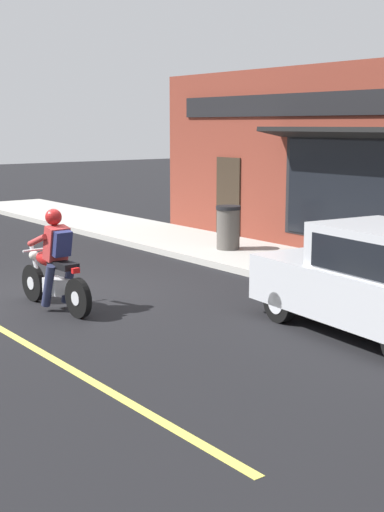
# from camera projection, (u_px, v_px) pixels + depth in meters

# --- Properties ---
(ground_plane) EXTENTS (80.00, 80.00, 0.00)m
(ground_plane) POSITION_uv_depth(u_px,v_px,m) (69.00, 294.00, 12.44)
(ground_plane) COLOR black
(sidewalk_curb) EXTENTS (2.60, 22.00, 0.14)m
(sidewalk_curb) POSITION_uv_depth(u_px,v_px,m) (184.00, 241.00, 17.58)
(sidewalk_curb) COLOR #ADAAA3
(sidewalk_curb) RESTS_ON ground
(storefront_building) EXTENTS (1.25, 11.44, 4.20)m
(storefront_building) POSITION_uv_depth(u_px,v_px,m) (332.00, 162.00, 15.50)
(storefront_building) COLOR maroon
(storefront_building) RESTS_ON ground
(motorcycle_with_rider) EXTENTS (0.58, 2.02, 1.62)m
(motorcycle_with_rider) POSITION_uv_depth(u_px,v_px,m) (55.00, 268.00, 11.29)
(motorcycle_with_rider) COLOR black
(motorcycle_with_rider) RESTS_ON ground
(car_hatchback) EXTENTS (2.00, 3.92, 1.57)m
(car_hatchback) POSITION_uv_depth(u_px,v_px,m) (379.00, 282.00, 9.85)
(car_hatchback) COLOR black
(car_hatchback) RESTS_ON ground
(trash_bin) EXTENTS (0.56, 0.56, 0.98)m
(trash_bin) POSITION_uv_depth(u_px,v_px,m) (228.00, 227.00, 16.02)
(trash_bin) COLOR #514C47
(trash_bin) RESTS_ON sidewalk_curb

